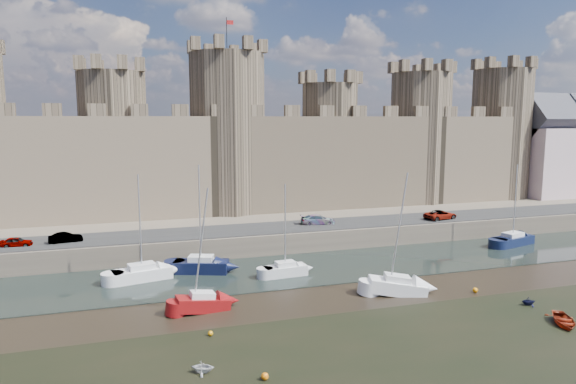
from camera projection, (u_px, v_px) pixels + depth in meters
name	position (u px, v px, depth m)	size (l,w,h in m)	color
water_channel	(254.00, 273.00, 54.06)	(160.00, 12.00, 0.08)	black
quay	(205.00, 206.00, 87.92)	(160.00, 60.00, 2.50)	#4C443A
road	(235.00, 230.00, 63.16)	(160.00, 7.00, 0.10)	black
castle	(211.00, 150.00, 74.90)	(108.50, 11.00, 29.00)	#42382B
car_0	(16.00, 242.00, 55.18)	(1.27, 3.17, 1.08)	gray
car_1	(66.00, 238.00, 56.90)	(1.24, 3.56, 1.17)	gray
car_2	(318.00, 220.00, 66.76)	(1.81, 4.45, 1.29)	gray
car_3	(441.00, 215.00, 69.94)	(2.18, 4.74, 1.32)	gray
sailboat_0	(142.00, 273.00, 51.59)	(6.08, 3.45, 10.72)	silver
sailboat_1	(201.00, 265.00, 54.15)	(6.10, 4.00, 11.40)	black
sailboat_2	(285.00, 269.00, 52.99)	(4.55, 2.06, 9.57)	silver
sailboat_3	(513.00, 239.00, 65.85)	(6.30, 3.69, 10.38)	black
sailboat_4	(203.00, 302.00, 43.51)	(4.69, 2.25, 10.57)	maroon
sailboat_5	(397.00, 286.00, 47.69)	(5.65, 3.51, 11.40)	white
dinghy_3	(203.00, 367.00, 32.86)	(1.31, 0.80, 1.52)	beige
dinghy_4	(564.00, 321.00, 40.52)	(2.24, 0.65, 3.14)	maroon
dinghy_7	(529.00, 301.00, 44.85)	(1.18, 0.72, 1.37)	black
buoy_0	(265.00, 376.00, 32.05)	(0.48, 0.48, 0.48)	#D16509
buoy_1	(210.00, 333.00, 38.55)	(0.40, 0.40, 0.40)	#BF7908
buoy_3	(475.00, 290.00, 48.10)	(0.49, 0.49, 0.49)	orange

